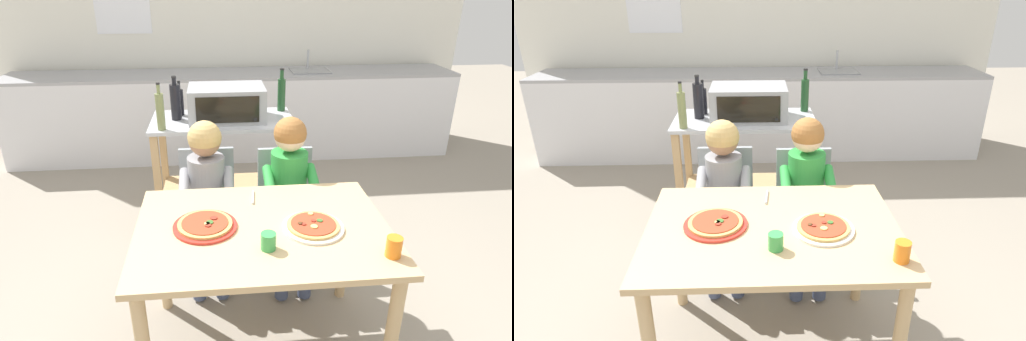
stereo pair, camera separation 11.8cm
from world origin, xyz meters
The scene contains 19 objects.
ground_plane centered at (0.00, 1.25, 0.00)m, with size 12.49×12.49×0.00m, color gray.
back_wall_tiled centered at (0.00, 3.18, 1.35)m, with size 5.13×0.13×2.70m.
kitchen_counter centered at (0.00, 2.77, 0.45)m, with size 4.62×0.60×1.09m.
kitchen_island_cart centered at (-0.14, 1.30, 0.57)m, with size 1.02×0.53×0.86m.
toaster_oven centered at (-0.11, 1.30, 0.98)m, with size 0.54×0.37×0.24m.
bottle_brown_beer centered at (-0.47, 1.32, 0.99)m, with size 0.07×0.07×0.31m.
bottle_squat_spirits centered at (-0.56, 1.10, 0.99)m, with size 0.06×0.06×0.32m.
bottle_clear_vinegar centered at (-0.45, 1.43, 0.96)m, with size 0.05×0.05×0.25m.
bottle_tall_green_wine centered at (0.31, 1.48, 0.99)m, with size 0.06×0.06×0.32m.
dining_table centered at (0.00, 0.00, 0.63)m, with size 1.17×0.84×0.74m.
dining_chair_left centered at (-0.26, 0.73, 0.48)m, with size 0.36×0.36×0.81m.
dining_chair_right centered at (0.23, 0.68, 0.48)m, with size 0.36×0.36×0.81m.
child_in_grey_shirt centered at (-0.26, 0.61, 0.67)m, with size 0.32×0.42×1.03m.
child_in_green_shirt centered at (0.23, 0.57, 0.68)m, with size 0.32×0.42×1.05m.
pizza_plate_red_rimmed centered at (-0.26, 0.02, 0.75)m, with size 0.30×0.30×0.03m.
pizza_plate_white centered at (0.23, -0.04, 0.75)m, with size 0.28×0.28×0.03m.
drinking_cup_green centered at (0.01, -0.18, 0.78)m, with size 0.07×0.07×0.08m, color green.
drinking_cup_orange centered at (0.51, -0.28, 0.79)m, with size 0.07×0.07×0.09m, color orange.
serving_spoon centered at (-0.02, 0.28, 0.75)m, with size 0.01×0.01×0.14m, color #B7BABF.
Camera 2 is at (-0.08, -1.71, 1.80)m, focal length 30.28 mm.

